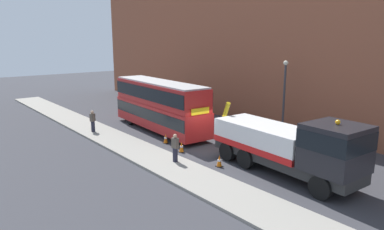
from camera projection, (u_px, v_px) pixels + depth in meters
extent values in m
plane|color=#38383D|center=(213.00, 150.00, 23.94)|extent=(120.00, 120.00, 0.00)
cube|color=gray|center=(162.00, 162.00, 21.34)|extent=(60.00, 2.80, 0.15)
cube|color=#935138|center=(294.00, 31.00, 27.51)|extent=(60.00, 1.20, 16.00)
cube|color=#2D2D2D|center=(281.00, 158.00, 19.62)|extent=(9.12, 2.76, 0.55)
cube|color=black|center=(336.00, 148.00, 16.77)|extent=(2.75, 2.75, 2.30)
cube|color=black|center=(336.00, 139.00, 16.68)|extent=(2.78, 2.78, 0.90)
cube|color=silver|center=(265.00, 136.00, 20.44)|extent=(6.25, 2.97, 1.40)
cube|color=red|center=(264.00, 145.00, 20.55)|extent=(6.25, 3.02, 0.36)
cylinder|color=#B79914|center=(223.00, 120.00, 23.33)|extent=(1.25, 0.36, 2.52)
sphere|color=orange|center=(338.00, 122.00, 16.50)|extent=(0.24, 0.24, 0.24)
cylinder|color=black|center=(347.00, 177.00, 17.68)|extent=(1.18, 0.41, 1.16)
cylinder|color=black|center=(321.00, 188.00, 16.42)|extent=(1.18, 0.41, 1.16)
cylinder|color=black|center=(272.00, 152.00, 21.66)|extent=(1.18, 0.41, 1.16)
cylinder|color=black|center=(245.00, 159.00, 20.39)|extent=(1.18, 0.41, 1.16)
cylinder|color=black|center=(253.00, 145.00, 22.93)|extent=(1.18, 0.41, 1.16)
cylinder|color=black|center=(227.00, 152.00, 21.67)|extent=(1.18, 0.41, 1.16)
cube|color=#AD1E1E|center=(160.00, 115.00, 28.72)|extent=(11.13, 3.17, 1.90)
cube|color=#AD1E1E|center=(159.00, 93.00, 28.34)|extent=(10.91, 3.06, 1.70)
cube|color=black|center=(160.00, 112.00, 28.66)|extent=(11.03, 3.21, 0.90)
cube|color=black|center=(159.00, 92.00, 28.31)|extent=(10.81, 3.20, 1.00)
cube|color=#B2B2B2|center=(159.00, 82.00, 28.14)|extent=(10.68, 2.94, 0.12)
cube|color=yellow|center=(200.00, 111.00, 24.06)|extent=(0.15, 1.50, 0.44)
cylinder|color=black|center=(199.00, 132.00, 26.39)|extent=(1.06, 0.36, 1.04)
cylinder|color=black|center=(175.00, 137.00, 25.17)|extent=(1.06, 0.36, 1.04)
cylinder|color=black|center=(152.00, 116.00, 32.12)|extent=(1.06, 0.36, 1.04)
cylinder|color=black|center=(130.00, 119.00, 30.89)|extent=(1.06, 0.36, 1.04)
cylinder|color=#232333|center=(93.00, 126.00, 27.94)|extent=(0.40, 0.40, 0.85)
cube|color=brown|center=(93.00, 117.00, 27.78)|extent=(0.41, 0.47, 0.62)
sphere|color=tan|center=(92.00, 112.00, 27.69)|extent=(0.24, 0.24, 0.24)
cylinder|color=#232333|center=(175.00, 155.00, 21.09)|extent=(0.35, 0.35, 0.85)
cube|color=brown|center=(175.00, 143.00, 20.94)|extent=(0.44, 0.32, 0.62)
sphere|color=tan|center=(175.00, 136.00, 20.85)|extent=(0.24, 0.24, 0.24)
cone|color=orange|center=(166.00, 138.00, 25.33)|extent=(0.32, 0.32, 0.72)
cylinder|color=white|center=(166.00, 138.00, 25.32)|extent=(0.21, 0.21, 0.10)
cube|color=black|center=(166.00, 143.00, 25.40)|extent=(0.36, 0.36, 0.04)
cone|color=orange|center=(181.00, 147.00, 23.32)|extent=(0.32, 0.32, 0.72)
cylinder|color=white|center=(181.00, 146.00, 23.31)|extent=(0.21, 0.21, 0.10)
cube|color=black|center=(182.00, 152.00, 23.39)|extent=(0.36, 0.36, 0.04)
cone|color=orange|center=(219.00, 161.00, 20.66)|extent=(0.32, 0.32, 0.72)
cylinder|color=white|center=(219.00, 160.00, 20.65)|extent=(0.21, 0.21, 0.10)
cube|color=black|center=(219.00, 166.00, 20.73)|extent=(0.36, 0.36, 0.04)
cylinder|color=#38383D|center=(284.00, 102.00, 26.53)|extent=(0.16, 0.16, 5.50)
sphere|color=#EAE5C6|center=(286.00, 63.00, 25.91)|extent=(0.36, 0.36, 0.36)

